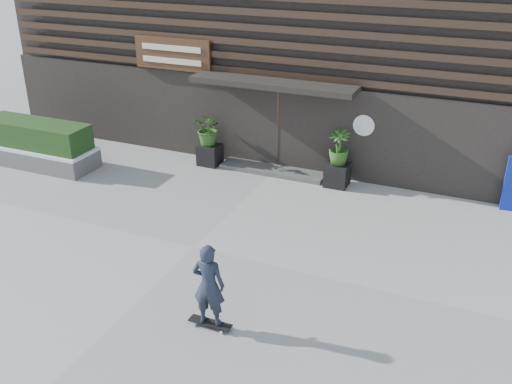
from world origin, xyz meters
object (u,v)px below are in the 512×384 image
at_px(planter_pot_left, 210,154).
at_px(skateboarder, 209,286).
at_px(planter_pot_right, 337,175).
at_px(raised_bed, 39,156).

height_order(planter_pot_left, skateboarder, skateboarder).
bearing_deg(planter_pot_right, planter_pot_left, 180.00).
relative_size(planter_pot_left, skateboarder, 0.37).
xyz_separation_m(planter_pot_right, skateboarder, (-0.32, -6.67, 0.55)).
distance_m(planter_pot_left, planter_pot_right, 3.80).
height_order(planter_pot_left, planter_pot_right, same).
distance_m(planter_pot_left, skateboarder, 7.54).
xyz_separation_m(planter_pot_left, planter_pot_right, (3.80, 0.00, 0.00)).
bearing_deg(planter_pot_right, raised_bed, -166.73).
bearing_deg(planter_pot_left, raised_bed, -156.57).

